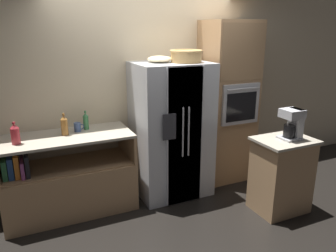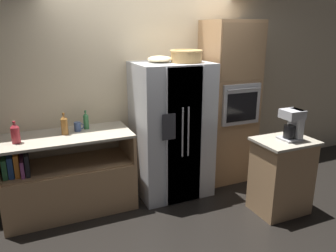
# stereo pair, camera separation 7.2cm
# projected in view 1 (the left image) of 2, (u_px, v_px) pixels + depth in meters

# --- Properties ---
(ground_plane) EXTENTS (20.00, 20.00, 0.00)m
(ground_plane) POSITION_uv_depth(u_px,v_px,m) (160.00, 193.00, 4.38)
(ground_plane) COLOR black
(wall_back) EXTENTS (12.00, 0.06, 2.80)m
(wall_back) POSITION_uv_depth(u_px,v_px,m) (146.00, 85.00, 4.37)
(wall_back) COLOR beige
(wall_back) RESTS_ON ground_plane
(counter_left) EXTENTS (1.48, 0.68, 0.95)m
(counter_left) POSITION_uv_depth(u_px,v_px,m) (69.00, 184.00, 3.89)
(counter_left) COLOR #A87F56
(counter_left) RESTS_ON ground_plane
(refrigerator) EXTENTS (0.92, 0.80, 1.72)m
(refrigerator) POSITION_uv_depth(u_px,v_px,m) (171.00, 130.00, 4.23)
(refrigerator) COLOR silver
(refrigerator) RESTS_ON ground_plane
(wall_oven) EXTENTS (0.70, 0.65, 2.23)m
(wall_oven) POSITION_uv_depth(u_px,v_px,m) (227.00, 103.00, 4.60)
(wall_oven) COLOR #A87F56
(wall_oven) RESTS_ON ground_plane
(island_counter) EXTENTS (0.66, 0.51, 0.90)m
(island_counter) POSITION_uv_depth(u_px,v_px,m) (281.00, 175.00, 3.88)
(island_counter) COLOR #A87F56
(island_counter) RESTS_ON ground_plane
(wicker_basket) EXTENTS (0.39, 0.39, 0.15)m
(wicker_basket) POSITION_uv_depth(u_px,v_px,m) (186.00, 56.00, 3.95)
(wicker_basket) COLOR tan
(wicker_basket) RESTS_ON refrigerator
(fruit_bowl) EXTENTS (0.30, 0.30, 0.08)m
(fruit_bowl) POSITION_uv_depth(u_px,v_px,m) (160.00, 59.00, 3.96)
(fruit_bowl) COLOR beige
(fruit_bowl) RESTS_ON refrigerator
(bottle_tall) EXTENTS (0.09, 0.09, 0.24)m
(bottle_tall) POSITION_uv_depth(u_px,v_px,m) (15.00, 134.00, 3.43)
(bottle_tall) COLOR maroon
(bottle_tall) RESTS_ON counter_left
(bottle_short) EXTENTS (0.06, 0.06, 0.23)m
(bottle_short) POSITION_uv_depth(u_px,v_px,m) (86.00, 121.00, 3.93)
(bottle_short) COLOR #33723F
(bottle_short) RESTS_ON counter_left
(bottle_wide) EXTENTS (0.08, 0.08, 0.26)m
(bottle_wide) POSITION_uv_depth(u_px,v_px,m) (64.00, 125.00, 3.71)
(bottle_wide) COLOR brown
(bottle_wide) RESTS_ON counter_left
(mug) EXTENTS (0.12, 0.08, 0.11)m
(mug) POSITION_uv_depth(u_px,v_px,m) (78.00, 127.00, 3.86)
(mug) COLOR #384C7A
(mug) RESTS_ON counter_left
(coffee_maker) EXTENTS (0.22, 0.21, 0.35)m
(coffee_maker) POSITION_uv_depth(u_px,v_px,m) (293.00, 123.00, 3.71)
(coffee_maker) COLOR #B2B2B7
(coffee_maker) RESTS_ON island_counter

